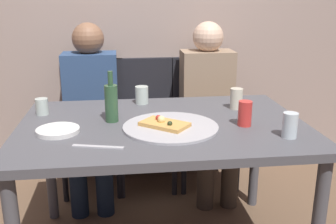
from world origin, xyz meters
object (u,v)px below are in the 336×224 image
object	(u,v)px
chair_left	(93,116)
chair_middle	(144,114)
pizza_slice_last	(164,124)
guest_in_beanie	(209,100)
dining_table	(163,137)
soda_can	(245,113)
wine_bottle	(111,102)
short_glass	(236,99)
plate_stack	(58,131)
guest_in_sweater	(91,104)
wine_glass	(142,95)
chair_right	(204,112)
pizza_tray	(171,127)
table_knife	(98,147)
tumbler_near	(290,125)
tumbler_far	(42,107)

from	to	relation	value
chair_left	chair_middle	world-z (taller)	same
pizza_slice_last	guest_in_beanie	world-z (taller)	guest_in_beanie
pizza_slice_last	guest_in_beanie	distance (m)	0.91
chair_left	dining_table	bearing A→B (deg)	114.77
chair_middle	soda_can	bearing A→B (deg)	114.15
wine_bottle	short_glass	xyz separation A→B (m)	(0.68, 0.14, -0.04)
wine_bottle	chair_middle	xyz separation A→B (m)	(0.21, 0.82, -0.32)
short_glass	plate_stack	size ratio (longest dim) A/B	0.58
soda_can	guest_in_sweater	xyz separation A→B (m)	(-0.79, 0.81, -0.16)
chair_left	wine_bottle	bearing A→B (deg)	100.65
soda_can	chair_left	bearing A→B (deg)	129.43
pizza_slice_last	wine_glass	xyz separation A→B (m)	(-0.08, 0.45, 0.03)
chair_right	guest_in_sweater	distance (m)	0.83
dining_table	chair_middle	size ratio (longest dim) A/B	1.57
pizza_slice_last	guest_in_sweater	bearing A→B (deg)	116.58
soda_can	pizza_tray	bearing A→B (deg)	179.27
dining_table	soda_can	world-z (taller)	soda_can
table_knife	chair_left	world-z (taller)	chair_left
tumbler_near	chair_middle	bearing A→B (deg)	116.86
pizza_tray	chair_middle	distance (m)	0.99
chair_middle	guest_in_sweater	xyz separation A→B (m)	(-0.36, -0.15, 0.13)
pizza_slice_last	soda_can	bearing A→B (deg)	-1.00
table_knife	pizza_slice_last	bearing A→B (deg)	48.95
wine_glass	chair_middle	xyz separation A→B (m)	(0.04, 0.51, -0.27)
short_glass	soda_can	xyz separation A→B (m)	(-0.04, -0.28, 0.00)
dining_table	tumbler_near	size ratio (longest dim) A/B	12.44
pizza_slice_last	soda_can	size ratio (longest dim) A/B	2.07
chair_right	wine_bottle	bearing A→B (deg)	51.49
pizza_tray	tumbler_far	bearing A→B (deg)	155.03
chair_right	pizza_slice_last	bearing A→B (deg)	67.15
pizza_slice_last	chair_right	bearing A→B (deg)	67.15
tumbler_far	wine_glass	xyz separation A→B (m)	(0.54, 0.15, 0.01)
tumbler_near	table_knife	distance (m)	0.84
pizza_slice_last	chair_middle	world-z (taller)	chair_middle
wine_glass	soda_can	world-z (taller)	soda_can
soda_can	tumbler_near	bearing A→B (deg)	-50.83
wine_glass	chair_middle	bearing A→B (deg)	85.69
dining_table	soda_can	distance (m)	0.42
plate_stack	table_knife	bearing A→B (deg)	-46.86
tumbler_near	guest_in_beanie	world-z (taller)	guest_in_beanie
wine_glass	chair_left	xyz separation A→B (m)	(-0.32, 0.51, -0.27)
wine_glass	guest_in_sweater	size ratio (longest dim) A/B	0.09
tumbler_far	chair_middle	distance (m)	0.91
tumbler_near	plate_stack	xyz separation A→B (m)	(-1.03, 0.19, -0.05)
wine_bottle	chair_left	world-z (taller)	wine_bottle
table_knife	guest_in_beanie	world-z (taller)	guest_in_beanie
wine_bottle	dining_table	bearing A→B (deg)	-12.44
soda_can	table_knife	xyz separation A→B (m)	(-0.69, -0.20, -0.06)
tumbler_near	short_glass	distance (m)	0.48
chair_left	guest_in_beanie	world-z (taller)	guest_in_beanie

